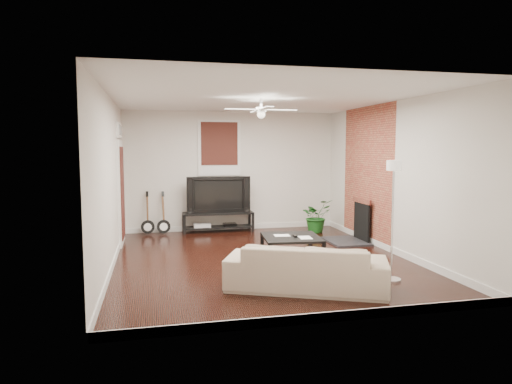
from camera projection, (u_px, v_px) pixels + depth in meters
room at (261, 180)px, 7.84m from camera, size 5.01×6.01×2.81m
brick_accent at (367, 175)px, 9.35m from camera, size 0.02×2.20×2.80m
fireplace at (353, 220)px, 9.38m from camera, size 0.80×1.10×0.92m
window_back at (219, 148)px, 10.60m from camera, size 1.00×0.06×1.30m
door_left at (121, 183)px, 9.16m from camera, size 0.08×1.00×2.50m
tv_stand at (218, 222)px, 10.57m from camera, size 1.63×0.44×0.46m
tv at (218, 194)px, 10.53m from camera, size 1.46×0.19×0.84m
coffee_table at (291, 248)px, 7.95m from camera, size 1.06×1.06×0.41m
sofa at (306, 266)px, 6.25m from camera, size 2.34×1.66×0.64m
floor_lamp at (392, 221)px, 6.59m from camera, size 0.39×0.39×1.78m
potted_plant at (316, 216)px, 10.47m from camera, size 0.86×0.81×0.76m
guitar_left at (147, 213)px, 10.16m from camera, size 0.31×0.22×0.98m
guitar_right at (163, 213)px, 10.21m from camera, size 0.33×0.25×0.98m
ceiling_fan at (261, 110)px, 7.72m from camera, size 1.24×1.24×0.32m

